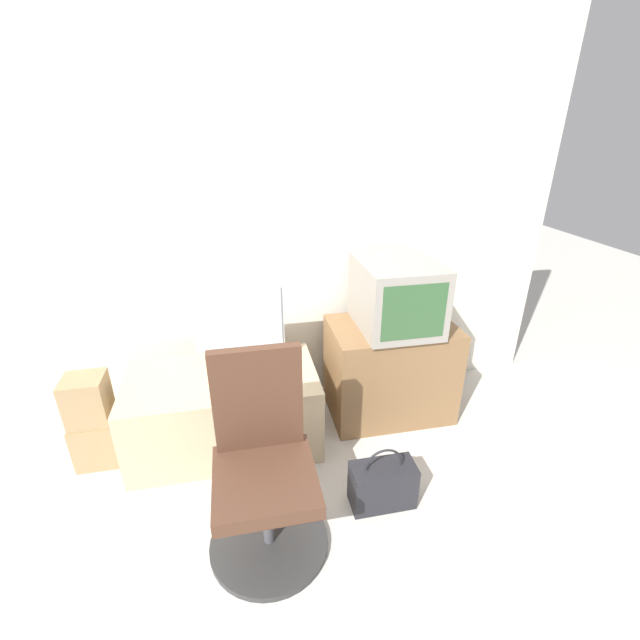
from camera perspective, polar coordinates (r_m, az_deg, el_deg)
The scene contains 12 objects.
ground_plane at distance 2.28m, azimuth -8.67°, elevation -28.64°, with size 12.00×12.00×0.00m, color beige.
wall_back at distance 2.74m, azimuth -12.32°, elevation 13.35°, with size 4.40×0.05×2.60m.
desk at distance 2.70m, azimuth -12.53°, elevation -11.62°, with size 1.10×0.61×0.48m.
side_stand at distance 2.91m, azimuth 9.27°, elevation -6.48°, with size 0.79×0.52×0.65m.
main_monitor at distance 2.55m, azimuth -10.62°, elevation -0.62°, with size 0.52×0.17×0.50m.
keyboard at distance 2.46m, azimuth -9.10°, elevation -8.39°, with size 0.35×0.12×0.01m.
mouse at distance 2.44m, azimuth -3.71°, elevation -7.95°, with size 0.05×0.04×0.04m.
crt_tv at distance 2.67m, azimuth 10.16°, elevation 3.32°, with size 0.46×0.56×0.42m.
office_chair at distance 2.06m, azimuth -7.46°, elevation -19.71°, with size 0.56×0.56×0.95m.
cardboard_box_lower at distance 2.89m, azimuth -27.46°, elevation -14.02°, with size 0.24×0.22×0.28m.
cardboard_box_upper at distance 2.73m, azimuth -28.62°, elevation -9.36°, with size 0.22×0.20×0.28m.
handbag at distance 2.38m, azimuth 8.34°, elevation -20.84°, with size 0.33×0.16×0.35m.
Camera 1 is at (0.02, -1.37, 1.82)m, focal length 24.00 mm.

